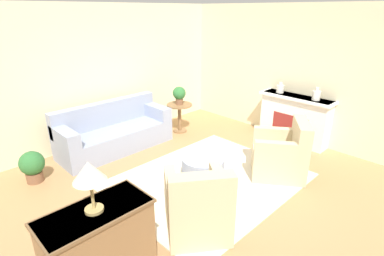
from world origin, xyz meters
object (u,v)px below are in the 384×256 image
at_px(dresser, 100,247).
at_px(table_lamp, 89,174).
at_px(ottoman_table, 203,166).
at_px(side_table, 180,113).
at_px(vase_mantel_far, 316,95).
at_px(potted_plant_on_side_table, 179,94).
at_px(couch, 114,133).
at_px(armchair_left, 198,207).
at_px(vase_mantel_near, 280,89).
at_px(potted_plant_floor, 32,165).
at_px(armchair_right, 282,155).

xyz_separation_m(dresser, table_lamp, (0.00, 0.00, 0.84)).
bearing_deg(ottoman_table, side_table, 57.66).
relative_size(dresser, table_lamp, 2.05).
relative_size(vase_mantel_far, potted_plant_on_side_table, 0.63).
bearing_deg(ottoman_table, couch, 100.25).
bearing_deg(armchair_left, potted_plant_on_side_table, 51.33).
xyz_separation_m(dresser, vase_mantel_far, (4.73, 0.02, 0.64)).
distance_m(side_table, table_lamp, 4.32).
relative_size(dresser, vase_mantel_near, 4.67).
xyz_separation_m(ottoman_table, potted_plant_floor, (-2.02, 1.93, 0.03)).
distance_m(armchair_left, armchair_right, 2.04).
height_order(side_table, dresser, dresser).
height_order(side_table, potted_plant_floor, side_table).
relative_size(couch, ottoman_table, 3.21).
height_order(dresser, vase_mantel_near, vase_mantel_near).
xyz_separation_m(armchair_right, ottoman_table, (-1.08, 0.82, -0.11)).
xyz_separation_m(armchair_left, ottoman_table, (0.97, 0.82, -0.11)).
bearing_deg(side_table, couch, 171.07).
relative_size(side_table, dresser, 0.62).
xyz_separation_m(vase_mantel_near, table_lamp, (-4.73, -0.81, 0.21)).
distance_m(couch, ottoman_table, 2.15).
distance_m(armchair_left, potted_plant_on_side_table, 3.48).
relative_size(armchair_left, vase_mantel_near, 4.97).
distance_m(armchair_right, potted_plant_floor, 4.14).
bearing_deg(armchair_left, armchair_right, -0.00).
bearing_deg(potted_plant_floor, armchair_left, -69.02).
bearing_deg(table_lamp, armchair_right, -2.65).
height_order(armchair_right, vase_mantel_near, vase_mantel_near).
bearing_deg(couch, side_table, -8.93).
bearing_deg(dresser, vase_mantel_far, 0.22).
distance_m(armchair_left, ottoman_table, 1.27).
bearing_deg(potted_plant_on_side_table, potted_plant_floor, 178.90).
xyz_separation_m(armchair_left, potted_plant_floor, (-1.05, 2.75, -0.08)).
distance_m(couch, side_table, 1.59).
distance_m(potted_plant_on_side_table, potted_plant_floor, 3.26).
bearing_deg(armchair_right, potted_plant_floor, 138.42).
height_order(side_table, vase_mantel_near, vase_mantel_near).
xyz_separation_m(side_table, dresser, (-3.39, -2.53, 0.01)).
distance_m(armchair_left, dresser, 1.25).
bearing_deg(side_table, vase_mantel_near, -52.22).
distance_m(armchair_left, vase_mantel_near, 3.69).
relative_size(couch, armchair_right, 2.00).
height_order(potted_plant_on_side_table, potted_plant_floor, potted_plant_on_side_table).
bearing_deg(vase_mantel_far, dresser, -179.78).
xyz_separation_m(armchair_left, armchair_right, (2.04, -0.00, 0.00)).
bearing_deg(potted_plant_on_side_table, vase_mantel_far, -61.96).
height_order(vase_mantel_far, potted_plant_on_side_table, vase_mantel_far).
height_order(armchair_right, potted_plant_on_side_table, potted_plant_on_side_table).
relative_size(armchair_left, ottoman_table, 1.61).
xyz_separation_m(couch, dresser, (-1.83, -2.78, 0.13)).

